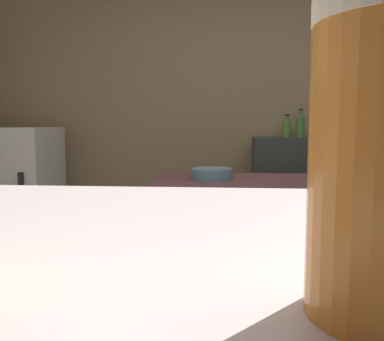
{
  "coord_description": "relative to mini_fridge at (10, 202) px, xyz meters",
  "views": [
    {
      "loc": [
        -0.34,
        -1.36,
        1.18
      ],
      "look_at": [
        -0.39,
        -0.75,
        1.11
      ],
      "focal_mm": 39.84,
      "sensor_mm": 36.0,
      "label": 1
    }
  ],
  "objects": [
    {
      "name": "bottle_soy",
      "position": [
        2.68,
        0.07,
        0.57
      ],
      "size": [
        0.06,
        0.06,
        0.19
      ],
      "color": "#537B3A",
      "rests_on": "back_shelf"
    },
    {
      "name": "mini_fridge",
      "position": [
        0.0,
        0.0,
        0.0
      ],
      "size": [
        0.69,
        0.58,
        1.14
      ],
      "color": "white",
      "rests_on": "ground"
    },
    {
      "name": "bottle_vinegar",
      "position": [
        2.23,
        0.25,
        0.58
      ],
      "size": [
        0.07,
        0.07,
        0.22
      ],
      "color": "#4A8339",
      "rests_on": "back_shelf"
    },
    {
      "name": "wall_back",
      "position": [
        2.0,
        0.45,
        0.78
      ],
      "size": [
        5.2,
        0.1,
        2.7
      ],
      "primitive_type": "cube",
      "color": "#958059",
      "rests_on": "ground"
    },
    {
      "name": "bottle_olive_oil",
      "position": [
        2.65,
        0.23,
        0.58
      ],
      "size": [
        0.06,
        0.06,
        0.23
      ],
      "color": "black",
      "rests_on": "back_shelf"
    },
    {
      "name": "back_shelf",
      "position": [
        2.31,
        0.17,
        -0.04
      ],
      "size": [
        0.88,
        0.36,
        1.07
      ],
      "primitive_type": "cube",
      "color": "#323B37",
      "rests_on": "ground"
    },
    {
      "name": "prep_counter",
      "position": [
        2.35,
        -0.99,
        -0.13
      ],
      "size": [
        2.1,
        0.6,
        0.89
      ],
      "primitive_type": "cube",
      "color": "#553435",
      "rests_on": "ground"
    },
    {
      "name": "mixing_bowl",
      "position": [
        1.59,
        -0.99,
        0.35
      ],
      "size": [
        0.21,
        0.21,
        0.06
      ],
      "primitive_type": "cylinder",
      "color": "slate",
      "rests_on": "prep_counter"
    },
    {
      "name": "bottle_hot_sauce",
      "position": [
        2.12,
        0.23,
        0.56
      ],
      "size": [
        0.07,
        0.07,
        0.17
      ],
      "color": "#528331",
      "rests_on": "back_shelf"
    }
  ]
}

